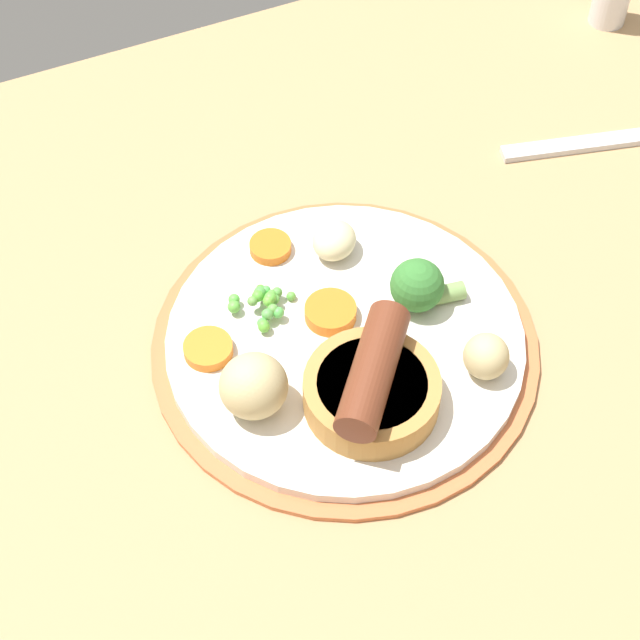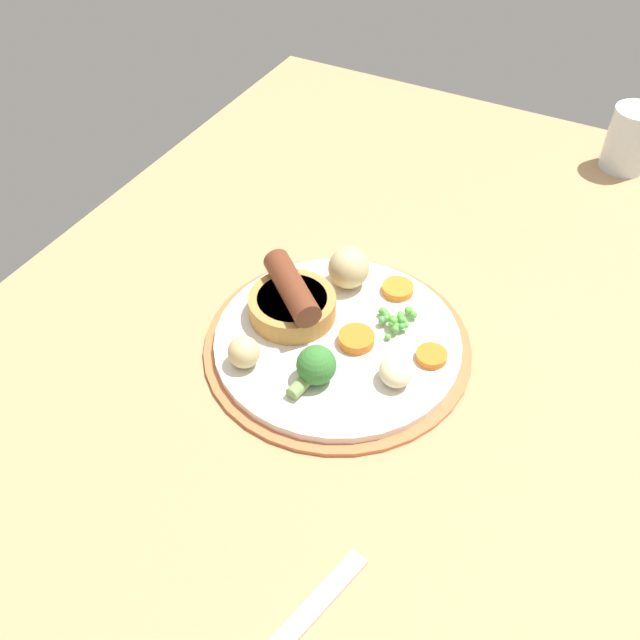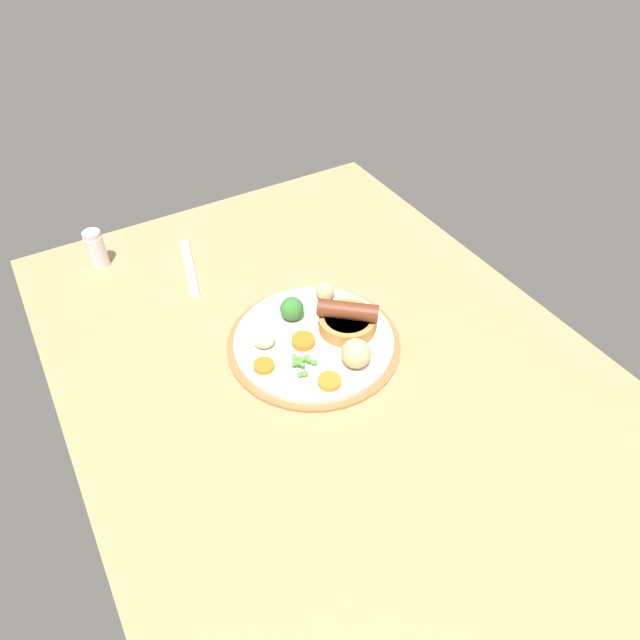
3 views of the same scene
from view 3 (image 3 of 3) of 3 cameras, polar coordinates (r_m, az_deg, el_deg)
The scene contains 13 objects.
dining_table at distance 92.83cm, azimuth 1.00°, elevation -5.07°, with size 110.00×80.00×3.00cm, color tan.
dinner_plate at distance 94.60cm, azimuth -0.38°, elevation -2.07°, with size 28.72×28.72×1.40cm.
sausage_pudding at distance 94.19cm, azimuth 2.76°, elevation 0.05°, with size 9.55×9.55×5.50cm.
pea_pile at distance 88.85cm, azimuth -1.71°, elevation -4.25°, with size 5.23×4.12×1.77cm.
broccoli_floret_near at distance 96.33cm, azimuth -2.86°, elevation 1.14°, with size 5.69×4.05×4.05cm.
potato_chunk_0 at distance 88.30cm, azimuth 3.62°, elevation -3.34°, with size 4.65×4.80×4.77cm, color #CCB77F.
potato_chunk_1 at distance 100.16cm, azimuth 0.51°, elevation 2.95°, with size 3.28×3.37×3.35cm, color #CCB77F.
potato_chunk_2 at distance 92.22cm, azimuth -5.69°, elevation -1.93°, with size 3.70×3.31×2.65cm, color beige.
carrot_slice_3 at distance 89.43cm, azimuth -5.63°, elevation -4.58°, with size 3.26×3.26×0.84cm, color orange.
carrot_slice_4 at distance 92.60cm, azimuth -1.68°, elevation -2.12°, with size 3.86×3.86×1.11cm, color orange.
carrot_slice_5 at distance 86.89cm, azimuth 0.96°, elevation -6.15°, with size 3.59×3.59×0.89cm, color orange.
fork at distance 112.61cm, azimuth -12.91°, elevation 5.12°, with size 18.00×1.60×0.60cm, color silver.
salt_shaker at distance 116.77cm, azimuth -21.48°, elevation 6.62°, with size 3.49×3.49×7.58cm.
Camera 3 is at (-52.64, 32.62, 70.66)cm, focal length 32.00 mm.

